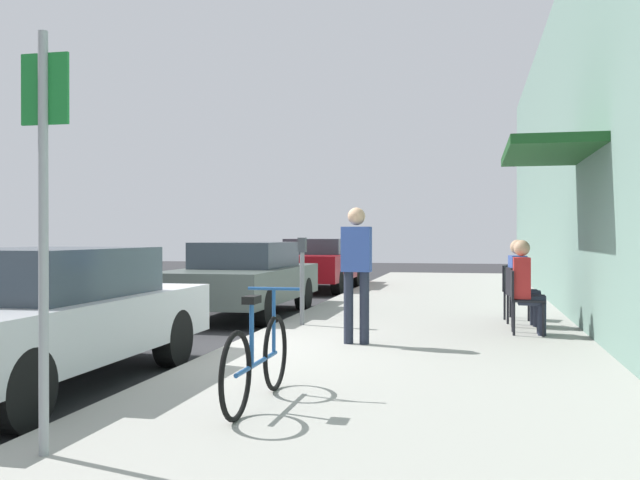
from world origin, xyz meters
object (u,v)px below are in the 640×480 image
at_px(cafe_chair_2, 514,288).
at_px(cafe_chair_1, 518,292).
at_px(parking_meter, 302,274).
at_px(parked_car_0, 39,316).
at_px(parked_car_1, 244,278).
at_px(cafe_chair_0, 522,297).
at_px(street_sign, 44,208).
at_px(bicycle_0, 258,359).
at_px(seated_patron_1, 522,279).
at_px(pedestrian_standing, 356,264).
at_px(seated_patron_0, 526,283).
at_px(parked_car_2, 318,263).

bearing_deg(cafe_chair_2, cafe_chair_1, -90.17).
bearing_deg(parking_meter, cafe_chair_2, 24.73).
distance_m(parked_car_0, parking_meter, 4.60).
bearing_deg(parked_car_1, cafe_chair_0, -25.27).
relative_size(street_sign, cafe_chair_1, 2.99).
height_order(bicycle_0, cafe_chair_1, bicycle_0).
bearing_deg(cafe_chair_1, cafe_chair_2, 89.83).
relative_size(parked_car_0, parked_car_1, 1.00).
xyz_separation_m(seated_patron_1, pedestrian_standing, (-2.13, -2.28, 0.30)).
xyz_separation_m(seated_patron_1, cafe_chair_2, (-0.06, 0.87, -0.19)).
bearing_deg(cafe_chair_0, seated_patron_0, -0.82).
distance_m(parking_meter, seated_patron_0, 3.26).
xyz_separation_m(street_sign, seated_patron_0, (3.29, 6.17, -0.82)).
distance_m(parked_car_1, pedestrian_standing, 4.48).
bearing_deg(seated_patron_0, parked_car_0, -140.16).
relative_size(parked_car_2, seated_patron_1, 3.41).
distance_m(street_sign, cafe_chair_2, 8.66).
relative_size(parking_meter, cafe_chair_2, 1.52).
height_order(parking_meter, seated_patron_0, parking_meter).
height_order(seated_patron_0, pedestrian_standing, pedestrian_standing).
bearing_deg(parked_car_2, pedestrian_standing, -74.95).
distance_m(cafe_chair_1, pedestrian_standing, 3.12).
bearing_deg(parking_meter, parked_car_2, 100.71).
distance_m(cafe_chair_0, seated_patron_1, 0.95).
xyz_separation_m(parked_car_0, cafe_chair_2, (4.73, 5.80, -0.08)).
height_order(cafe_chair_1, cafe_chair_2, same).
bearing_deg(street_sign, parked_car_1, 100.13).
bearing_deg(bicycle_0, cafe_chair_2, 70.03).
distance_m(cafe_chair_2, pedestrian_standing, 3.81).
distance_m(parked_car_1, bicycle_0, 7.28).
relative_size(parked_car_1, bicycle_0, 2.57).
bearing_deg(parked_car_1, seated_patron_0, -25.00).
distance_m(seated_patron_0, pedestrian_standing, 2.54).
height_order(cafe_chair_0, cafe_chair_1, same).
distance_m(seated_patron_0, cafe_chair_1, 0.94).
bearing_deg(cafe_chair_1, seated_patron_1, 7.42).
relative_size(parking_meter, seated_patron_1, 1.02).
distance_m(cafe_chair_1, cafe_chair_2, 0.88).
distance_m(bicycle_0, seated_patron_0, 5.23).
xyz_separation_m(cafe_chair_1, pedestrian_standing, (-2.07, -2.27, 0.50)).
bearing_deg(pedestrian_standing, parked_car_2, 105.05).
bearing_deg(seated_patron_0, cafe_chair_2, 91.81).
xyz_separation_m(parked_car_0, seated_patron_1, (4.79, 4.93, 0.11)).
bearing_deg(parking_meter, bicycle_0, -80.39).
bearing_deg(cafe_chair_1, cafe_chair_0, -90.04).
distance_m(cafe_chair_0, pedestrian_standing, 2.52).
relative_size(parked_car_2, parking_meter, 3.33).
height_order(bicycle_0, seated_patron_0, seated_patron_0).
distance_m(parked_car_0, parked_car_2, 12.52).
distance_m(parking_meter, cafe_chair_2, 3.51).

